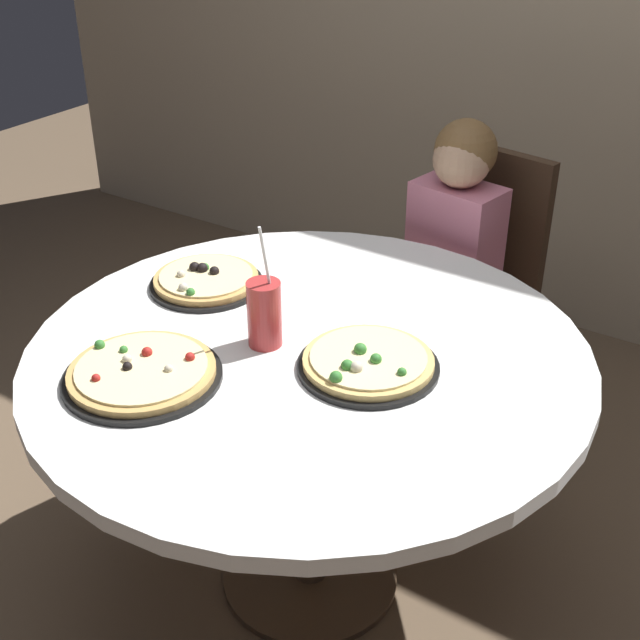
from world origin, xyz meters
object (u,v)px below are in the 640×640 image
at_px(chair_wooden, 469,281).
at_px(soda_cup, 264,313).
at_px(pizza_pepperoni, 206,280).
at_px(pizza_cheese, 368,362).
at_px(dining_table, 309,379).
at_px(diner_child, 435,315).
at_px(pizza_veggie, 142,373).

relative_size(chair_wooden, soda_cup, 3.10).
bearing_deg(pizza_pepperoni, pizza_cheese, -10.96).
relative_size(pizza_pepperoni, soda_cup, 0.97).
bearing_deg(dining_table, pizza_pepperoni, 164.83).
relative_size(pizza_cheese, soda_cup, 1.04).
distance_m(diner_child, pizza_veggie, 1.09).
height_order(pizza_cheese, pizza_pepperoni, same).
relative_size(dining_table, diner_child, 1.21).
bearing_deg(soda_cup, diner_child, 83.94).
distance_m(dining_table, diner_child, 0.75).
xyz_separation_m(pizza_cheese, pizza_pepperoni, (-0.56, 0.11, 0.00)).
bearing_deg(dining_table, diner_child, 90.99).
relative_size(diner_child, pizza_veggie, 3.09).
relative_size(pizza_cheese, pizza_pepperoni, 1.07).
bearing_deg(pizza_pepperoni, chair_wooden, 62.88).
bearing_deg(diner_child, chair_wooden, 81.28).
height_order(pizza_veggie, soda_cup, soda_cup).
relative_size(diner_child, soda_cup, 3.53).
height_order(dining_table, pizza_cheese, pizza_cheese).
xyz_separation_m(chair_wooden, pizza_veggie, (-0.25, -1.21, 0.24)).
bearing_deg(dining_table, pizza_veggie, -127.19).
bearing_deg(soda_cup, pizza_veggie, -117.40).
xyz_separation_m(chair_wooden, diner_child, (-0.03, -0.18, -0.05)).
bearing_deg(dining_table, pizza_cheese, -0.18).
bearing_deg(pizza_cheese, chair_wooden, 99.11).
relative_size(diner_child, pizza_cheese, 3.40).
xyz_separation_m(dining_table, diner_child, (-0.01, 0.73, -0.18)).
bearing_deg(pizza_veggie, chair_wooden, 78.50).
xyz_separation_m(diner_child, pizza_pepperoni, (-0.38, -0.62, 0.28)).
relative_size(dining_table, pizza_pepperoni, 4.40).
height_order(dining_table, diner_child, diner_child).
xyz_separation_m(pizza_veggie, soda_cup, (0.14, 0.27, 0.06)).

